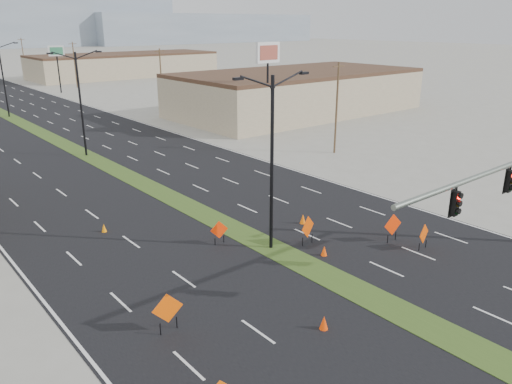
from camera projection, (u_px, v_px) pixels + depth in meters
ground at (462, 343)px, 20.65m from camera, size 600.00×600.00×0.00m
building_se_near at (297, 93)px, 73.10m from camera, size 36.00×18.00×5.50m
building_se_far at (125, 66)px, 123.02m from camera, size 44.00×16.00×5.00m
mesa_east at (201, 28)px, 337.91m from camera, size 160.00×50.00×18.00m
streetlight_0 at (272, 159)px, 27.66m from camera, size 5.15×0.24×10.02m
streetlight_1 at (80, 101)px, 48.08m from camera, size 5.15×0.24×10.02m
streetlight_2 at (3, 78)px, 68.51m from camera, size 5.15×0.24×10.02m
utility_pole_0 at (337, 107)px, 49.45m from camera, size 1.60×0.20×9.00m
utility_pole_1 at (161, 78)px, 74.98m from camera, size 1.60×0.20×9.00m
utility_pole_2 at (75, 64)px, 100.51m from camera, size 1.60×0.20×9.00m
utility_pole_3 at (23, 56)px, 126.05m from camera, size 1.60×0.20×9.00m
construction_sign_1 at (168, 309)px, 21.10m from camera, size 1.36×0.31×1.83m
construction_sign_2 at (219, 231)px, 29.68m from camera, size 1.07×0.35×1.47m
construction_sign_3 at (308, 228)px, 29.52m from camera, size 1.33×0.41×1.82m
construction_sign_4 at (424, 235)px, 28.90m from camera, size 1.19×0.27×1.60m
construction_sign_5 at (393, 226)px, 29.88m from camera, size 1.34×0.25×1.80m
cone_0 at (324, 323)px, 21.51m from camera, size 0.45×0.45×0.65m
cone_1 at (324, 251)px, 28.33m from camera, size 0.45×0.45×0.60m
cone_2 at (303, 219)px, 32.84m from camera, size 0.44×0.44×0.66m
cone_3 at (104, 228)px, 31.54m from camera, size 0.36×0.36×0.55m
pole_sign_east_near at (268, 59)px, 56.65m from camera, size 3.45×0.56×10.53m
pole_sign_east_far at (57, 55)px, 92.20m from camera, size 2.79×1.14×8.59m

